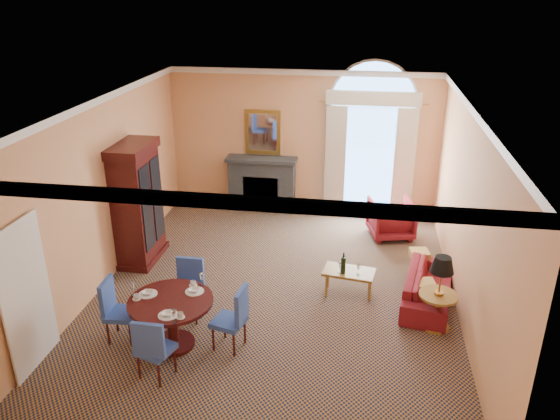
% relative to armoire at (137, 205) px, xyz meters
% --- Properties ---
extents(ground, '(7.50, 7.50, 0.00)m').
position_rel_armoire_xyz_m(ground, '(2.72, -0.78, -1.10)').
color(ground, '#131E3E').
rests_on(ground, ground).
extents(room_envelope, '(6.04, 7.52, 3.45)m').
position_rel_armoire_xyz_m(room_envelope, '(2.69, -0.12, 1.41)').
color(room_envelope, '#E6A46E').
rests_on(room_envelope, ground).
extents(armoire, '(0.65, 1.16, 2.28)m').
position_rel_armoire_xyz_m(armoire, '(0.00, 0.00, 0.00)').
color(armoire, black).
rests_on(armoire, ground).
extents(dining_table, '(1.21, 1.21, 0.96)m').
position_rel_armoire_xyz_m(dining_table, '(1.50, -2.52, -0.54)').
color(dining_table, black).
rests_on(dining_table, ground).
extents(dining_chair_north, '(0.43, 0.45, 0.96)m').
position_rel_armoire_xyz_m(dining_chair_north, '(1.50, -1.70, -0.55)').
color(dining_chair_north, '#2948A1').
rests_on(dining_chair_north, ground).
extents(dining_chair_south, '(0.54, 0.54, 0.96)m').
position_rel_armoire_xyz_m(dining_chair_south, '(1.51, -3.29, -0.55)').
color(dining_chair_south, '#2948A1').
rests_on(dining_chair_south, ground).
extents(dining_chair_east, '(0.53, 0.53, 0.96)m').
position_rel_armoire_xyz_m(dining_chair_east, '(2.41, -2.41, -0.55)').
color(dining_chair_east, '#2948A1').
rests_on(dining_chair_east, ground).
extents(dining_chair_west, '(0.47, 0.45, 0.96)m').
position_rel_armoire_xyz_m(dining_chair_west, '(0.62, -2.47, -0.55)').
color(dining_chair_west, '#2948A1').
rests_on(dining_chair_west, ground).
extents(sofa, '(1.02, 1.92, 0.53)m').
position_rel_armoire_xyz_m(sofa, '(5.27, -0.72, -0.83)').
color(sofa, maroon).
rests_on(sofa, ground).
extents(armchair, '(1.03, 1.05, 0.79)m').
position_rel_armoire_xyz_m(armchair, '(4.72, 1.74, -0.70)').
color(armchair, maroon).
rests_on(armchair, ground).
extents(coffee_table, '(0.91, 0.60, 0.82)m').
position_rel_armoire_xyz_m(coffee_table, '(3.95, -0.69, -0.68)').
color(coffee_table, olive).
rests_on(coffee_table, ground).
extents(side_table, '(0.59, 0.59, 1.19)m').
position_rel_armoire_xyz_m(side_table, '(5.32, -1.46, -0.34)').
color(side_table, olive).
rests_on(side_table, ground).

